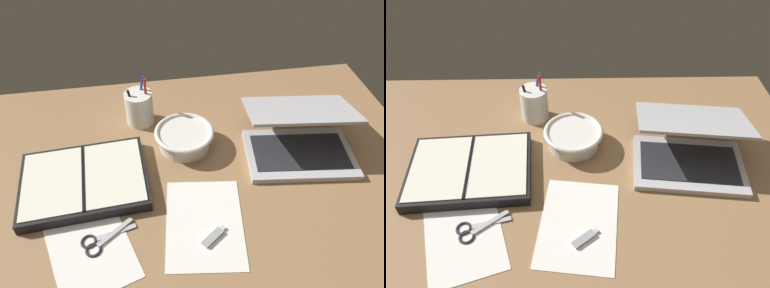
# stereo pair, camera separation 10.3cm
# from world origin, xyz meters

# --- Properties ---
(desk_top) EXTENTS (1.40, 1.00, 0.02)m
(desk_top) POSITION_xyz_m (0.00, 0.00, 0.01)
(desk_top) COLOR #936D47
(desk_top) RESTS_ON ground
(laptop) EXTENTS (0.33, 0.31, 0.15)m
(laptop) POSITION_xyz_m (0.34, 0.07, 0.07)
(laptop) COLOR #B7B7BC
(laptop) RESTS_ON desk_top
(bowl) EXTENTS (0.18, 0.18, 0.06)m
(bowl) POSITION_xyz_m (0.01, 0.14, 0.05)
(bowl) COLOR silver
(bowl) RESTS_ON desk_top
(pen_cup) EXTENTS (0.09, 0.09, 0.17)m
(pen_cup) POSITION_xyz_m (-0.11, 0.28, 0.08)
(pen_cup) COLOR white
(pen_cup) RESTS_ON desk_top
(planner) EXTENTS (0.35, 0.27, 0.04)m
(planner) POSITION_xyz_m (-0.28, 0.03, 0.04)
(planner) COLOR black
(planner) RESTS_ON desk_top
(scissors) EXTENTS (0.13, 0.10, 0.01)m
(scissors) POSITION_xyz_m (-0.24, -0.15, 0.02)
(scissors) COLOR #B7B7BC
(scissors) RESTS_ON desk_top
(paper_sheet_front) EXTENTS (0.22, 0.29, 0.00)m
(paper_sheet_front) POSITION_xyz_m (0.02, -0.14, 0.02)
(paper_sheet_front) COLOR white
(paper_sheet_front) RESTS_ON desk_top
(paper_sheet_beside_planner) EXTENTS (0.25, 0.30, 0.00)m
(paper_sheet_beside_planner) POSITION_xyz_m (-0.26, -0.16, 0.02)
(paper_sheet_beside_planner) COLOR white
(paper_sheet_beside_planner) RESTS_ON desk_top
(usb_drive) EXTENTS (0.07, 0.06, 0.01)m
(usb_drive) POSITION_xyz_m (0.03, -0.18, 0.02)
(usb_drive) COLOR #99999E
(usb_drive) RESTS_ON desk_top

